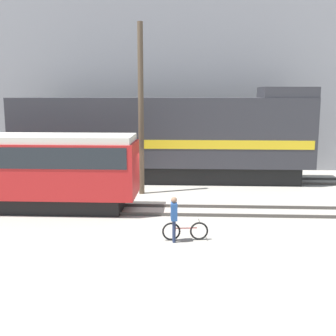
% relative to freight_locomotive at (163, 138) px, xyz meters
% --- Properties ---
extents(ground_plane, '(120.00, 120.00, 0.00)m').
position_rel_freight_locomotive_xyz_m(ground_plane, '(0.35, -5.06, -2.61)').
color(ground_plane, gray).
extents(track_near, '(60.00, 1.50, 0.14)m').
position_rel_freight_locomotive_xyz_m(track_near, '(0.35, -6.79, -2.54)').
color(track_near, '#47423D').
rests_on(track_near, ground).
extents(track_far, '(60.00, 1.51, 0.14)m').
position_rel_freight_locomotive_xyz_m(track_far, '(0.35, 0.00, -2.54)').
color(track_far, '#47423D').
rests_on(track_far, ground).
extents(building_backdrop, '(36.63, 6.00, 12.24)m').
position_rel_freight_locomotive_xyz_m(building_backdrop, '(0.35, 7.10, 3.51)').
color(building_backdrop, gray).
rests_on(building_backdrop, ground).
extents(freight_locomotive, '(17.58, 3.04, 5.58)m').
position_rel_freight_locomotive_xyz_m(freight_locomotive, '(0.00, 0.00, 0.00)').
color(freight_locomotive, black).
rests_on(freight_locomotive, ground).
extents(streetcar, '(10.75, 2.54, 3.41)m').
position_rel_freight_locomotive_xyz_m(streetcar, '(-6.16, -6.79, -0.66)').
color(streetcar, black).
rests_on(streetcar, ground).
extents(bicycle, '(1.66, 0.44, 0.73)m').
position_rel_freight_locomotive_xyz_m(bicycle, '(1.44, -10.51, -2.27)').
color(bicycle, black).
rests_on(bicycle, ground).
extents(person, '(0.26, 0.38, 1.64)m').
position_rel_freight_locomotive_xyz_m(person, '(1.04, -10.70, -1.62)').
color(person, '#232D4C').
rests_on(person, ground).
extents(utility_pole_left, '(0.28, 0.28, 8.72)m').
position_rel_freight_locomotive_xyz_m(utility_pole_left, '(-0.93, -3.40, 1.75)').
color(utility_pole_left, '#4C3D2D').
rests_on(utility_pole_left, ground).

